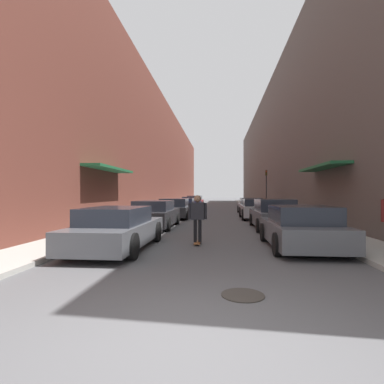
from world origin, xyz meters
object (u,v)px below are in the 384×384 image
object	(u,v)px
parked_car_right_1	(273,215)
skateboarder	(198,214)
parked_car_left_5	(195,201)
manhole_cover	(243,295)
traffic_light	(266,186)
parked_car_right_2	(256,209)
parked_car_left_2	(175,209)
parked_car_left_1	(155,214)
parked_car_left_0	(118,229)
parked_car_left_3	(185,206)
parked_car_right_0	(301,228)
parked_car_left_4	(191,203)
parked_car_right_3	(251,206)

from	to	relation	value
parked_car_right_1	skateboarder	world-z (taller)	skateboarder
parked_car_left_5	manhole_cover	xyz separation A→B (m)	(3.45, -31.50, -0.67)
skateboarder	manhole_cover	bearing A→B (deg)	-77.11
traffic_light	parked_car_right_2	bearing A→B (deg)	-103.75
parked_car_left_2	manhole_cover	world-z (taller)	parked_car_left_2
parked_car_left_1	traffic_light	distance (m)	14.36
parked_car_left_0	parked_car_left_1	bearing A→B (deg)	91.30
parked_car_right_1	parked_car_right_2	xyz separation A→B (m)	(-0.14, 5.53, -0.02)
skateboarder	traffic_light	xyz separation A→B (m)	(4.75, 16.92, 1.34)
parked_car_left_3	parked_car_right_0	xyz separation A→B (m)	(5.45, -16.06, -0.00)
parked_car_left_2	parked_car_right_2	bearing A→B (deg)	-0.57
parked_car_right_1	traffic_light	distance (m)	12.66
manhole_cover	parked_car_left_0	bearing A→B (deg)	132.31
parked_car_right_1	parked_car_right_2	distance (m)	5.53
parked_car_left_0	parked_car_left_5	distance (m)	27.78
parked_car_left_3	traffic_light	xyz separation A→B (m)	(7.04, 1.31, 1.70)
parked_car_left_2	parked_car_right_0	world-z (taller)	parked_car_left_2
parked_car_left_4	parked_car_right_1	xyz separation A→B (m)	(5.50, -16.91, 0.03)
parked_car_left_3	manhole_cover	world-z (taller)	parked_car_left_3
parked_car_right_0	manhole_cover	distance (m)	4.85
parked_car_right_1	skateboarder	xyz separation A→B (m)	(-3.20, -4.46, 0.32)
parked_car_right_1	skateboarder	distance (m)	5.49
parked_car_left_4	manhole_cover	size ratio (longest dim) A/B	6.40
parked_car_right_0	parked_car_right_2	bearing A→B (deg)	90.58
parked_car_left_0	manhole_cover	world-z (taller)	parked_car_left_0
parked_car_right_2	manhole_cover	size ratio (longest dim) A/B	5.58
parked_car_left_0	parked_car_left_5	xyz separation A→B (m)	(-0.06, 27.78, 0.06)
parked_car_left_1	parked_car_left_2	xyz separation A→B (m)	(0.13, 5.45, -0.00)
parked_car_right_3	manhole_cover	bearing A→B (deg)	-96.06
parked_car_left_0	traffic_light	world-z (taller)	traffic_light
parked_car_right_2	parked_car_right_3	size ratio (longest dim) A/B	0.98
parked_car_left_5	parked_car_left_3	bearing A→B (deg)	-89.71
parked_car_right_3	skateboarder	bearing A→B (deg)	-101.97
parked_car_left_2	parked_car_right_0	xyz separation A→B (m)	(5.45, -10.50, -0.02)
parked_car_right_1	parked_car_right_3	size ratio (longest dim) A/B	1.13
parked_car_left_4	parked_car_right_1	size ratio (longest dim) A/B	1.00
parked_car_left_4	parked_car_right_2	bearing A→B (deg)	-64.79
parked_car_left_0	parked_car_left_3	bearing A→B (deg)	90.00
parked_car_right_3	traffic_light	xyz separation A→B (m)	(1.53, 1.70, 1.70)
traffic_light	parked_car_left_5	bearing A→B (deg)	125.98
parked_car_left_4	manhole_cover	bearing A→B (deg)	-82.60
skateboarder	manhole_cover	size ratio (longest dim) A/B	2.29
parked_car_left_5	parked_car_right_0	world-z (taller)	parked_car_left_5
parked_car_left_5	parked_car_left_1	bearing A→B (deg)	-90.19
skateboarder	parked_car_left_1	bearing A→B (deg)	117.83
parked_car_left_1	parked_car_left_5	distance (m)	22.11
parked_car_right_1	manhole_cover	size ratio (longest dim) A/B	6.43
parked_car_left_1	traffic_light	bearing A→B (deg)	59.81
parked_car_left_1	manhole_cover	distance (m)	10.05
parked_car_left_1	parked_car_left_3	bearing A→B (deg)	89.33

